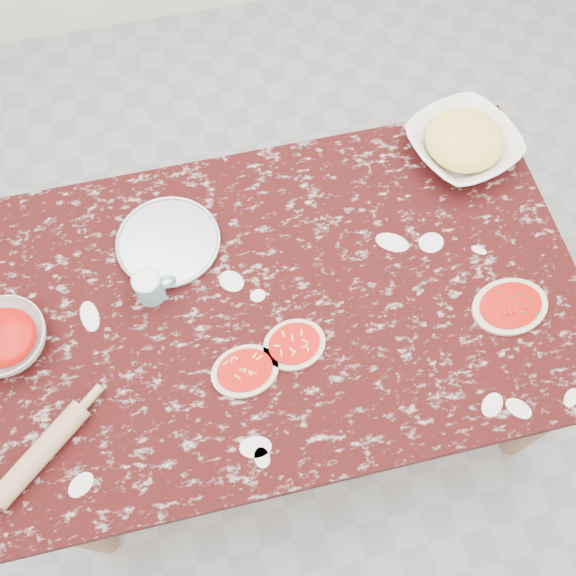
{
  "coord_description": "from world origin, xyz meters",
  "views": [
    {
      "loc": [
        -0.17,
        -0.71,
        2.33
      ],
      "look_at": [
        0.0,
        0.0,
        0.8
      ],
      "focal_mm": 40.02,
      "sensor_mm": 36.0,
      "label": 1
    }
  ],
  "objects_px": {
    "worktable": "(288,308)",
    "sauce_bowl": "(5,340)",
    "pizza_tray": "(168,242)",
    "flour_mug": "(150,286)",
    "rolling_pin": "(41,453)",
    "cheese_bowl": "(462,145)"
  },
  "relations": [
    {
      "from": "cheese_bowl",
      "to": "rolling_pin",
      "type": "bearing_deg",
      "value": -153.86
    },
    {
      "from": "pizza_tray",
      "to": "sauce_bowl",
      "type": "xyz_separation_m",
      "value": [
        -0.45,
        -0.21,
        0.03
      ]
    },
    {
      "from": "worktable",
      "to": "pizza_tray",
      "type": "xyz_separation_m",
      "value": [
        -0.29,
        0.24,
        0.09
      ]
    },
    {
      "from": "sauce_bowl",
      "to": "cheese_bowl",
      "type": "height_order",
      "value": "cheese_bowl"
    },
    {
      "from": "pizza_tray",
      "to": "rolling_pin",
      "type": "bearing_deg",
      "value": -126.24
    },
    {
      "from": "cheese_bowl",
      "to": "sauce_bowl",
      "type": "bearing_deg",
      "value": -166.66
    },
    {
      "from": "cheese_bowl",
      "to": "rolling_pin",
      "type": "xyz_separation_m",
      "value": [
        -1.29,
        -0.63,
        -0.01
      ]
    },
    {
      "from": "sauce_bowl",
      "to": "rolling_pin",
      "type": "distance_m",
      "value": 0.32
    },
    {
      "from": "worktable",
      "to": "pizza_tray",
      "type": "relative_size",
      "value": 5.53
    },
    {
      "from": "flour_mug",
      "to": "worktable",
      "type": "bearing_deg",
      "value": -14.07
    },
    {
      "from": "cheese_bowl",
      "to": "rolling_pin",
      "type": "relative_size",
      "value": 1.11
    },
    {
      "from": "worktable",
      "to": "sauce_bowl",
      "type": "height_order",
      "value": "sauce_bowl"
    },
    {
      "from": "worktable",
      "to": "cheese_bowl",
      "type": "distance_m",
      "value": 0.72
    },
    {
      "from": "worktable",
      "to": "flour_mug",
      "type": "relative_size",
      "value": 13.92
    },
    {
      "from": "worktable",
      "to": "pizza_tray",
      "type": "bearing_deg",
      "value": 140.91
    },
    {
      "from": "flour_mug",
      "to": "rolling_pin",
      "type": "xyz_separation_m",
      "value": [
        -0.32,
        -0.37,
        -0.02
      ]
    },
    {
      "from": "flour_mug",
      "to": "sauce_bowl",
      "type": "bearing_deg",
      "value": -171.03
    },
    {
      "from": "worktable",
      "to": "sauce_bowl",
      "type": "bearing_deg",
      "value": 177.81
    },
    {
      "from": "worktable",
      "to": "sauce_bowl",
      "type": "distance_m",
      "value": 0.75
    },
    {
      "from": "worktable",
      "to": "sauce_bowl",
      "type": "relative_size",
      "value": 7.17
    },
    {
      "from": "pizza_tray",
      "to": "flour_mug",
      "type": "distance_m",
      "value": 0.17
    },
    {
      "from": "pizza_tray",
      "to": "cheese_bowl",
      "type": "xyz_separation_m",
      "value": [
        0.91,
        0.11,
        0.03
      ]
    }
  ]
}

